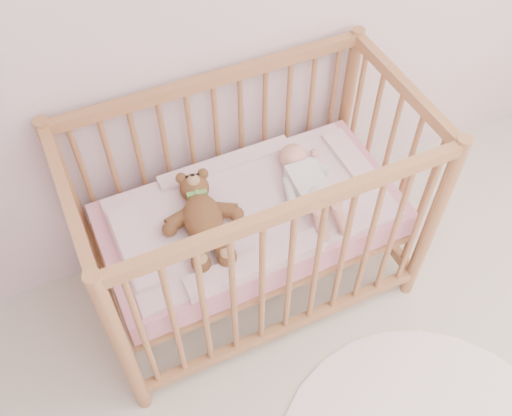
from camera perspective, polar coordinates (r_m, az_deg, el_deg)
crib at (r=2.36m, az=-0.51°, el=-0.95°), size 1.36×0.76×1.00m
mattress at (r=2.37m, az=-0.51°, el=-1.17°), size 1.22×0.62×0.13m
blanket at (r=2.31m, az=-0.52°, el=-0.05°), size 1.10×0.58×0.06m
baby at (r=2.32m, az=5.21°, el=2.75°), size 0.27×0.52×0.12m
teddy_bear at (r=2.19m, az=-5.34°, el=-0.84°), size 0.41×0.52×0.13m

